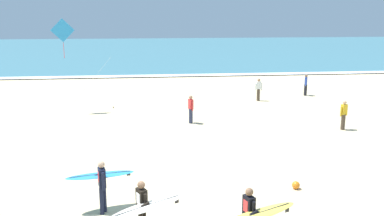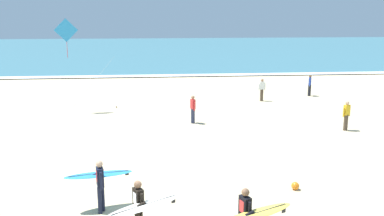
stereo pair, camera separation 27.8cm
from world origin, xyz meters
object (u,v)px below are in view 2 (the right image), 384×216
(bystander_blue_top, at_px, (310,85))
(kite_diamond_cobalt_far, at_px, (67,32))
(surfer_trailing, at_px, (141,206))
(bystander_red_top, at_px, (193,109))
(bystander_yellow_top, at_px, (346,115))
(beach_ball, at_px, (295,186))
(surfer_third, at_px, (100,179))
(bystander_white_top, at_px, (262,90))
(surfer_lead, at_px, (248,215))

(bystander_blue_top, bearing_deg, kite_diamond_cobalt_far, -168.66)
(surfer_trailing, distance_m, bystander_red_top, 12.61)
(bystander_yellow_top, bearing_deg, bystander_blue_top, 80.77)
(bystander_yellow_top, xyz_separation_m, bystander_blue_top, (1.51, 9.29, 0.00))
(bystander_blue_top, relative_size, beach_ball, 5.68)
(bystander_blue_top, height_order, bystander_red_top, same)
(bystander_yellow_top, bearing_deg, kite_diamond_cobalt_far, 158.90)
(surfer_third, bearing_deg, bystander_white_top, 59.58)
(bystander_yellow_top, height_order, bystander_white_top, same)
(surfer_lead, bearing_deg, surfer_third, 146.02)
(bystander_blue_top, distance_m, bystander_white_top, 4.30)
(surfer_lead, height_order, bystander_red_top, surfer_lead)
(kite_diamond_cobalt_far, bearing_deg, beach_ball, -52.30)
(surfer_lead, relative_size, bystander_yellow_top, 1.48)
(bystander_blue_top, relative_size, bystander_red_top, 1.00)
(surfer_lead, xyz_separation_m, surfer_third, (-4.12, 2.78, 0.00))
(surfer_lead, height_order, bystander_blue_top, surfer_lead)
(surfer_third, bearing_deg, surfer_lead, -33.98)
(surfer_trailing, bearing_deg, bystander_blue_top, 58.17)
(surfer_trailing, height_order, surfer_third, same)
(surfer_trailing, distance_m, bystander_yellow_top, 14.61)
(surfer_third, height_order, bystander_blue_top, surfer_third)
(surfer_third, relative_size, bystander_white_top, 1.39)
(surfer_trailing, relative_size, bystander_white_top, 1.35)
(surfer_lead, xyz_separation_m, kite_diamond_cobalt_far, (-7.57, 16.81, 3.90))
(surfer_trailing, bearing_deg, surfer_lead, -15.60)
(surfer_trailing, relative_size, beach_ball, 7.66)
(surfer_third, height_order, kite_diamond_cobalt_far, kite_diamond_cobalt_far)
(kite_diamond_cobalt_far, bearing_deg, surfer_third, -76.19)
(bystander_white_top, xyz_separation_m, bystander_red_top, (-5.42, -5.58, 0.00))
(bystander_red_top, distance_m, beach_ball, 9.83)
(bystander_red_top, relative_size, beach_ball, 5.68)
(surfer_lead, height_order, bystander_white_top, surfer_lead)
(surfer_third, relative_size, kite_diamond_cobalt_far, 0.38)
(kite_diamond_cobalt_far, xyz_separation_m, beach_ball, (10.13, -13.10, -4.81))
(bystander_yellow_top, xyz_separation_m, bystander_red_top, (-7.95, 2.23, 0.00))
(bystander_red_top, xyz_separation_m, beach_ball, (2.75, -9.42, -0.67))
(surfer_lead, distance_m, bystander_white_top, 19.42)
(kite_diamond_cobalt_far, xyz_separation_m, bystander_white_top, (12.80, 1.90, -4.14))
(surfer_trailing, height_order, kite_diamond_cobalt_far, kite_diamond_cobalt_far)
(bystander_yellow_top, distance_m, beach_ball, 8.90)
(beach_ball, bearing_deg, bystander_blue_top, 67.85)
(kite_diamond_cobalt_far, bearing_deg, surfer_trailing, -73.35)
(kite_diamond_cobalt_far, height_order, beach_ball, kite_diamond_cobalt_far)
(bystander_red_top, bearing_deg, bystander_white_top, 45.85)
(bystander_yellow_top, bearing_deg, bystander_white_top, 107.94)
(bystander_red_top, height_order, beach_ball, bystander_red_top)
(surfer_lead, height_order, surfer_trailing, same)
(surfer_third, height_order, beach_ball, surfer_third)
(bystander_white_top, xyz_separation_m, beach_ball, (-2.67, -15.00, -0.67))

